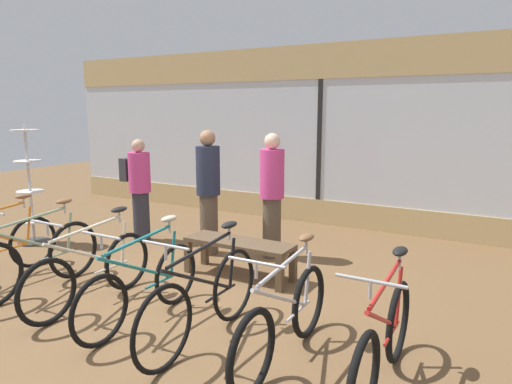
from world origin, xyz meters
The scene contains 13 objects.
ground_plane centered at (0.00, 0.00, 0.00)m, with size 24.00×24.00×0.00m, color brown.
shop_back_wall centered at (0.00, 4.09, 1.64)m, with size 12.00×0.08×3.20m.
bicycle_left centered at (-1.59, -0.51, 0.39)m, with size 0.46×1.74×1.04m.
bicycle_center_left centered at (-0.75, -0.46, 0.37)m, with size 0.46×1.72×1.02m.
bicycle_center centered at (0.01, -0.49, 0.37)m, with size 0.46×1.69×1.01m.
bicycle_center_right centered at (0.75, -0.51, 0.40)m, with size 0.46×1.78×1.04m.
bicycle_right centered at (1.53, -0.46, 0.37)m, with size 0.46×1.71×1.02m.
bicycle_far_right centered at (2.34, -0.45, 0.38)m, with size 0.46×1.67×1.02m.
accessory_rack centered at (-3.43, 0.70, 0.76)m, with size 0.48×0.48×1.86m.
display_bench centered at (0.18, 1.02, 0.38)m, with size 1.40×0.44×0.47m.
customer_near_rack centered at (-0.70, 1.61, 0.95)m, with size 0.45×0.45×1.79m.
customer_by_window centered at (-2.05, 1.63, 0.87)m, with size 0.49×0.35×1.62m.
customer_mid_floor centered at (0.16, 1.93, 0.93)m, with size 0.46×0.46×1.76m.
Camera 1 is at (3.06, -3.62, 2.07)m, focal length 32.00 mm.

